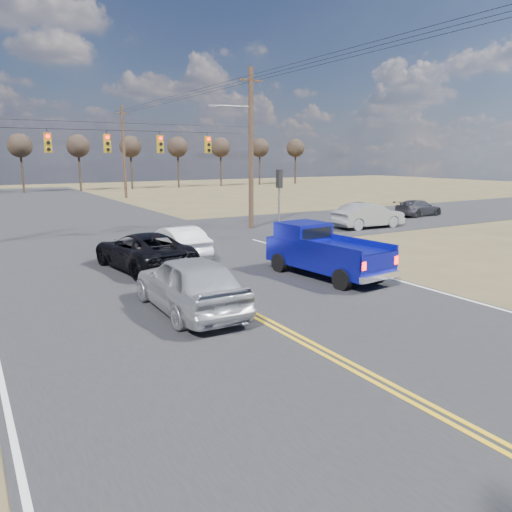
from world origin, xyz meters
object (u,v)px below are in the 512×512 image
dgrey_car_queue (139,252)px  white_car_queue (177,242)px  pickup_truck (324,252)px  cross_car_east_far (418,208)px  black_suv (143,251)px  cross_car_east_near (368,215)px  silver_suv (190,283)px

dgrey_car_queue → white_car_queue: bearing=-155.3°
pickup_truck → cross_car_east_far: bearing=26.6°
black_suv → cross_car_east_near: (16.49, 4.16, 0.06)m
pickup_truck → cross_car_east_near: size_ratio=1.10×
silver_suv → cross_car_east_far: (25.05, 13.43, -0.25)m
silver_suv → white_car_queue: silver_suv is taller
dgrey_car_queue → cross_car_east_near: (16.49, 3.63, 0.19)m
silver_suv → dgrey_car_queue: bearing=-94.6°
dgrey_car_queue → cross_car_east_near: 16.89m
black_suv → cross_car_east_near: cross_car_east_near is taller
black_suv → cross_car_east_near: 17.01m
pickup_truck → black_suv: bearing=133.2°
white_car_queue → cross_car_east_near: size_ratio=0.89×
white_car_queue → cross_car_east_near: bearing=-171.7°
white_car_queue → dgrey_car_queue: (-2.12, -1.01, -0.10)m
cross_car_east_near → silver_suv: bearing=123.1°
silver_suv → black_suv: silver_suv is taller
white_car_queue → cross_car_east_far: bearing=-168.2°
cross_car_east_far → pickup_truck: bearing=116.2°
cross_car_east_near → dgrey_car_queue: bearing=103.8°
silver_suv → cross_car_east_near: 20.16m
silver_suv → black_suv: bearing=-95.0°
pickup_truck → dgrey_car_queue: pickup_truck is taller
silver_suv → cross_car_east_near: size_ratio=1.04×
black_suv → silver_suv: bearing=76.8°
cross_car_east_near → pickup_truck: bearing=131.2°
white_car_queue → cross_car_east_far: (22.26, 5.46, -0.09)m
dgrey_car_queue → black_suv: bearing=89.2°
black_suv → dgrey_car_queue: (0.00, 0.52, -0.14)m
cross_car_east_far → black_suv: bearing=99.8°
cross_car_east_near → cross_car_east_far: size_ratio=1.14×
silver_suv → white_car_queue: (2.78, 7.97, -0.16)m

